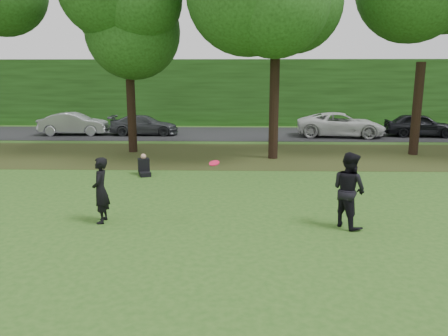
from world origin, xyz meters
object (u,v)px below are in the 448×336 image
(player_right, at_px, (349,190))
(frisbee, at_px, (214,163))
(seated_person, at_px, (144,167))
(player_left, at_px, (101,190))

(player_right, xyz_separation_m, frisbee, (-3.44, 0.01, 0.67))
(frisbee, xyz_separation_m, seated_person, (-3.05, 5.78, -1.34))
(seated_person, bearing_deg, player_right, -61.87)
(player_left, xyz_separation_m, frisbee, (3.00, -0.13, 0.78))
(frisbee, bearing_deg, player_left, 177.47)
(frisbee, relative_size, seated_person, 0.46)
(player_left, relative_size, seated_person, 2.12)
(player_left, distance_m, seated_person, 5.67)
(player_left, height_order, seated_person, player_left)
(player_right, bearing_deg, frisbee, 57.74)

